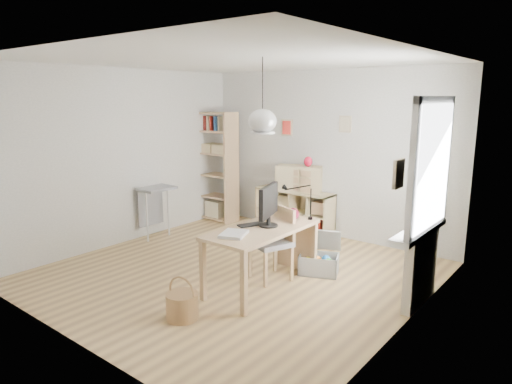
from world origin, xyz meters
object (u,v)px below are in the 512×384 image
Objects in this scene: storage_chest at (320,260)px; monitor at (269,203)px; desk at (262,235)px; drawer_chest at (299,178)px; cube_shelf at (294,214)px; tall_bookshelf at (216,162)px; chair at (275,239)px.

monitor is at bearing -133.03° from storage_chest.
drawer_chest is at bearing 112.57° from desk.
tall_bookshelf is at bearing -169.81° from cube_shelf.
cube_shelf is 1.53× the size of chair.
chair is at bearing -32.62° from tall_bookshelf.
desk is at bearing -119.69° from monitor.
chair is (-0.06, 0.33, -0.13)m from desk.
monitor is (0.02, 0.10, 0.37)m from desk.
storage_chest is (0.35, 0.52, -0.35)m from chair.
cube_shelf is 1.87× the size of drawer_chest.
monitor reaches higher than cube_shelf.
cube_shelf is at bearing 138.88° from drawer_chest.
desk is 0.39m from monitor.
storage_chest is 1.96m from drawer_chest.
chair is 1.22× the size of drawer_chest.
tall_bookshelf reaches higher than storage_chest.
chair is (0.97, -1.90, 0.22)m from cube_shelf.
cube_shelf is at bearing 10.19° from tall_bookshelf.
cube_shelf reaches higher than storage_chest.
desk is 2.12× the size of storage_chest.
monitor is (-0.28, -0.76, 0.86)m from storage_chest.
cube_shelf is at bearing 97.17° from monitor.
cube_shelf is 0.70× the size of tall_bookshelf.
tall_bookshelf reaches higher than chair.
cube_shelf is (-1.02, 2.23, -0.36)m from desk.
chair is 1.30× the size of storage_chest.
desk is 1.03m from storage_chest.
monitor is at bearing -63.97° from cube_shelf.
chair is at bearing 88.98° from monitor.
desk is 1.64× the size of chair.
desk is 1.07× the size of cube_shelf.
tall_bookshelf is at bearing 142.99° from desk.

